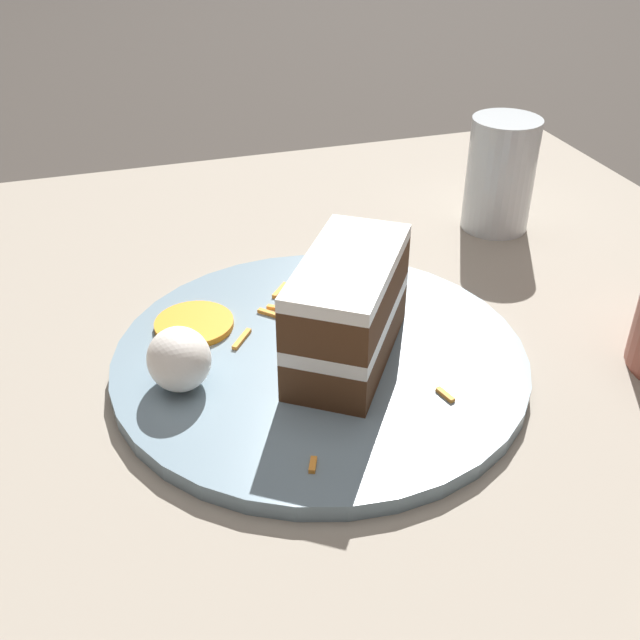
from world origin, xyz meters
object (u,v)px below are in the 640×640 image
Objects in this scene: cake_slice at (348,309)px; orange_garnish at (194,324)px; drinking_glass at (499,182)px; plate at (320,359)px; cream_dollop at (179,359)px.

cake_slice is 0.13m from orange_garnish.
drinking_glass is (0.11, -0.32, 0.03)m from orange_garnish.
plate is 0.30m from drinking_glass.
cake_slice reaches higher than plate.
orange_garnish is at bearing -1.21° from cake_slice.
cream_dollop reaches higher than plate.
plate is 6.30× the size of cream_dollop.
orange_garnish is at bearing 109.33° from drinking_glass.
cream_dollop is 0.39m from drinking_glass.
drinking_glass is at bearing -53.84° from plate.
cream_dollop is at bearing 33.40° from cake_slice.
plate is 0.05m from cake_slice.
drinking_glass reaches higher than cream_dollop.
plate is 0.10m from orange_garnish.
orange_garnish is (0.07, 0.10, -0.04)m from cake_slice.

